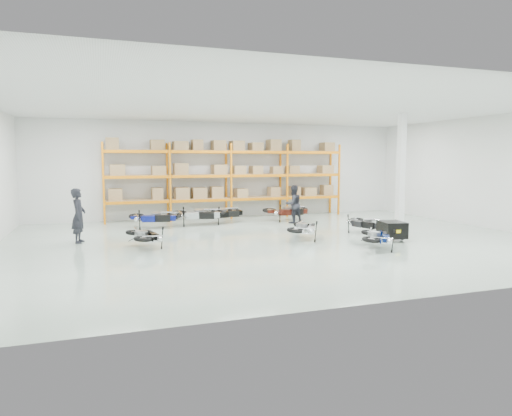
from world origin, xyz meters
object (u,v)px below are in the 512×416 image
object	(u,v)px
moto_back_b	(198,211)
person_back	(293,204)
moto_black_far_left	(145,233)
moto_back_d	(287,208)
moto_silver_left	(304,225)
trailer	(392,230)
person_left	(79,216)
moto_back_c	(223,210)
moto_blue_centre	(377,234)
moto_back_a	(155,214)
moto_touring_right	(366,220)

from	to	relation	value
moto_back_b	person_back	bearing A→B (deg)	-83.87
moto_black_far_left	moto_back_d	distance (m)	8.08
moto_silver_left	moto_black_far_left	world-z (taller)	moto_silver_left
trailer	person_back	distance (m)	5.33
moto_silver_left	person_left	distance (m)	7.56
moto_black_far_left	person_left	xyz separation A→B (m)	(-1.97, 1.64, 0.42)
trailer	moto_back_c	distance (m)	7.47
trailer	person_left	bearing A→B (deg)	172.44
moto_black_far_left	trailer	distance (m)	8.18
trailer	moto_back_b	distance (m)	7.99
moto_blue_centre	moto_back_d	size ratio (longest dim) A/B	0.86
moto_black_far_left	moto_back_a	distance (m)	4.25
moto_back_a	person_back	distance (m)	5.90
trailer	person_left	xyz separation A→B (m)	(-10.03, 3.03, 0.52)
moto_silver_left	moto_back_d	bearing A→B (deg)	-73.10
moto_touring_right	moto_back_c	world-z (taller)	moto_back_c
moto_back_c	moto_touring_right	bearing A→B (deg)	-153.25
moto_black_far_left	person_left	size ratio (longest dim) A/B	0.88
trailer	moto_blue_centre	bearing A→B (deg)	-130.83
moto_black_far_left	moto_back_d	bearing A→B (deg)	-152.99
moto_black_far_left	person_back	xyz separation A→B (m)	(6.65, 3.73, 0.34)
moto_touring_right	trailer	world-z (taller)	moto_touring_right
person_left	person_back	bearing A→B (deg)	-65.97
moto_black_far_left	person_left	world-z (taller)	person_left
moto_back_c	moto_back_d	bearing A→B (deg)	-110.46
moto_silver_left	moto_back_d	distance (m)	4.92
moto_silver_left	moto_back_a	world-z (taller)	moto_back_a
moto_touring_right	moto_back_a	world-z (taller)	moto_back_a
moto_silver_left	moto_back_c	distance (m)	5.16
moto_blue_centre	moto_silver_left	bearing A→B (deg)	-27.95
moto_back_d	moto_silver_left	bearing A→B (deg)	166.91
moto_touring_right	moto_black_far_left	bearing A→B (deg)	164.86
moto_back_d	person_left	distance (m)	9.14
moto_back_a	moto_blue_centre	bearing A→B (deg)	-123.42
moto_silver_left	moto_back_b	world-z (taller)	moto_back_b
moto_back_b	moto_back_d	distance (m)	4.11
moto_back_a	person_left	bearing A→B (deg)	147.82
trailer	moto_back_b	xyz separation A→B (m)	(-5.48, 5.82, 0.21)
moto_back_b	moto_back_c	size ratio (longest dim) A/B	1.07
moto_back_a	moto_silver_left	bearing A→B (deg)	-118.98
moto_touring_right	trailer	size ratio (longest dim) A/B	1.03
moto_back_c	person_back	world-z (taller)	person_back
moto_touring_right	trailer	xyz separation A→B (m)	(-0.00, -1.60, -0.12)
person_left	moto_back_c	bearing A→B (deg)	-51.44
moto_touring_right	moto_back_b	bearing A→B (deg)	125.84
moto_silver_left	person_left	xyz separation A→B (m)	(-7.31, 1.85, 0.40)
moto_back_b	moto_back_d	size ratio (longest dim) A/B	1.05
moto_silver_left	person_left	world-z (taller)	person_left
moto_blue_centre	person_left	xyz separation A→B (m)	(-8.70, 4.15, 0.42)
moto_touring_right	moto_back_a	xyz separation A→B (m)	(-7.29, 3.98, 0.06)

